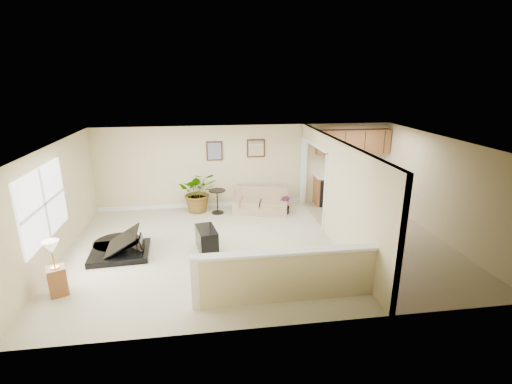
{
  "coord_description": "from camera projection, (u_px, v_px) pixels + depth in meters",
  "views": [
    {
      "loc": [
        -1.24,
        -8.0,
        3.9
      ],
      "look_at": [
        -0.06,
        0.4,
        1.23
      ],
      "focal_mm": 26.0,
      "sensor_mm": 36.0,
      "label": 1
    }
  ],
  "objects": [
    {
      "name": "piano_bench",
      "position": [
        207.0,
        239.0,
        8.6
      ],
      "size": [
        0.55,
        0.86,
        0.53
      ],
      "primitive_type": "cube",
      "rotation": [
        0.0,
        0.0,
        0.19
      ],
      "color": "black",
      "rests_on": "floor"
    },
    {
      "name": "kitchen_cabinets",
      "position": [
        348.0,
        177.0,
        11.63
      ],
      "size": [
        2.36,
        0.65,
        2.33
      ],
      "color": "brown",
      "rests_on": "floor"
    },
    {
      "name": "palm_plant",
      "position": [
        198.0,
        192.0,
        10.97
      ],
      "size": [
        1.17,
        1.03,
        1.23
      ],
      "color": "black",
      "rests_on": "floor"
    },
    {
      "name": "left_window",
      "position": [
        43.0,
        204.0,
        7.39
      ],
      "size": [
        0.05,
        2.15,
        1.45
      ],
      "primitive_type": "cube",
      "color": "white",
      "rests_on": "left_wall"
    },
    {
      "name": "wall_mirror",
      "position": [
        256.0,
        148.0,
        11.2
      ],
      "size": [
        0.55,
        0.04,
        0.55
      ],
      "color": "#381F14",
      "rests_on": "back_wall"
    },
    {
      "name": "pony_half_wall",
      "position": [
        285.0,
        275.0,
        6.57
      ],
      "size": [
        3.42,
        0.22,
        1.0
      ],
      "color": "#CBBB8B",
      "rests_on": "floor"
    },
    {
      "name": "back_wall",
      "position": [
        246.0,
        166.0,
        11.35
      ],
      "size": [
        9.0,
        0.04,
        2.5
      ],
      "primitive_type": "cube",
      "color": "#CBBB8B",
      "rests_on": "floor"
    },
    {
      "name": "left_wall",
      "position": [
        53.0,
        205.0,
        7.92
      ],
      "size": [
        0.04,
        6.0,
        2.5
      ],
      "primitive_type": "cube",
      "color": "#CBBB8B",
      "rests_on": "floor"
    },
    {
      "name": "ceiling",
      "position": [
        261.0,
        142.0,
        8.14
      ],
      "size": [
        9.0,
        6.0,
        0.04
      ],
      "primitive_type": "cube",
      "color": "white",
      "rests_on": "back_wall"
    },
    {
      "name": "front_wall",
      "position": [
        291.0,
        256.0,
        5.68
      ],
      "size": [
        9.0,
        0.04,
        2.5
      ],
      "primitive_type": "cube",
      "color": "#CBBB8B",
      "rests_on": "floor"
    },
    {
      "name": "kitchen_vinyl",
      "position": [
        385.0,
        238.0,
        9.31
      ],
      "size": [
        2.7,
        6.0,
        0.01
      ],
      "primitive_type": "cube",
      "color": "gray",
      "rests_on": "floor"
    },
    {
      "name": "right_wall",
      "position": [
        442.0,
        188.0,
        9.11
      ],
      "size": [
        0.04,
        6.0,
        2.5
      ],
      "primitive_type": "cube",
      "color": "#CBBB8B",
      "rests_on": "floor"
    },
    {
      "name": "accent_table",
      "position": [
        217.0,
        198.0,
        10.86
      ],
      "size": [
        0.49,
        0.49,
        0.72
      ],
      "color": "black",
      "rests_on": "floor"
    },
    {
      "name": "wall_art_left",
      "position": [
        215.0,
        151.0,
        11.05
      ],
      "size": [
        0.48,
        0.04,
        0.58
      ],
      "color": "#381F14",
      "rests_on": "back_wall"
    },
    {
      "name": "interior_partition",
      "position": [
        333.0,
        191.0,
        9.0
      ],
      "size": [
        0.18,
        5.99,
        2.5
      ],
      "color": "#CBBB8B",
      "rests_on": "floor"
    },
    {
      "name": "piano",
      "position": [
        118.0,
        233.0,
        8.38
      ],
      "size": [
        1.56,
        1.62,
        1.21
      ],
      "rotation": [
        0.0,
        0.0,
        0.07
      ],
      "color": "black",
      "rests_on": "floor"
    },
    {
      "name": "small_plant",
      "position": [
        285.0,
        206.0,
        10.93
      ],
      "size": [
        0.38,
        0.38,
        0.52
      ],
      "color": "black",
      "rests_on": "floor"
    },
    {
      "name": "lamp_stand",
      "position": [
        56.0,
        272.0,
        6.8
      ],
      "size": [
        0.42,
        0.42,
        1.07
      ],
      "color": "brown",
      "rests_on": "floor"
    },
    {
      "name": "loveseat",
      "position": [
        261.0,
        200.0,
        11.09
      ],
      "size": [
        1.8,
        1.28,
        0.91
      ],
      "rotation": [
        0.0,
        0.0,
        -0.26
      ],
      "color": "tan",
      "rests_on": "floor"
    },
    {
      "name": "floor",
      "position": [
        261.0,
        246.0,
        8.89
      ],
      "size": [
        9.0,
        9.0,
        0.0
      ],
      "primitive_type": "plane",
      "color": "beige",
      "rests_on": "ground"
    }
  ]
}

